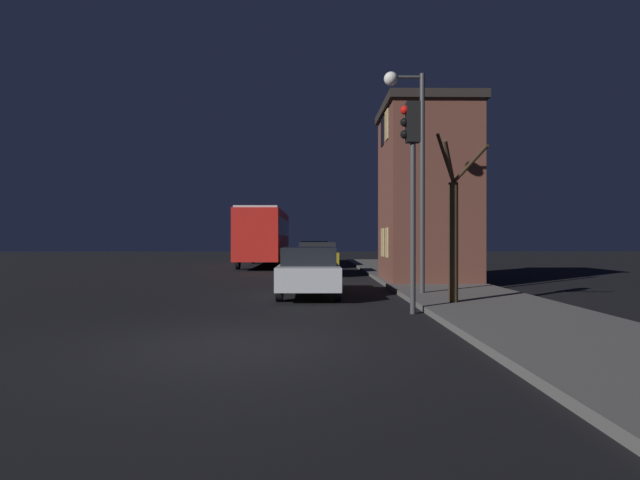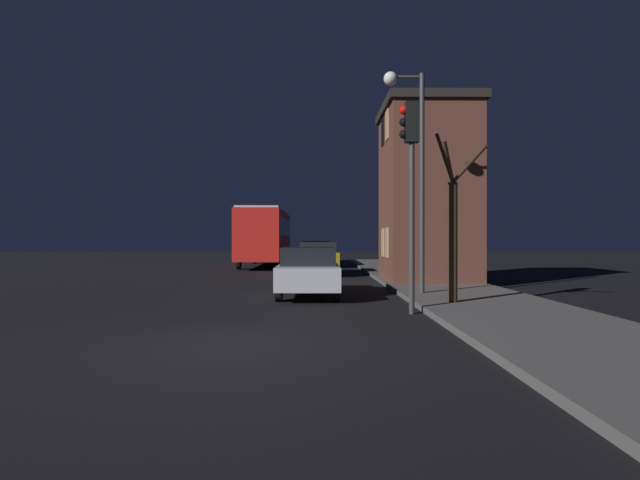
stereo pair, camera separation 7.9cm
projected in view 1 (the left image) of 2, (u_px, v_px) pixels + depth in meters
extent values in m
plane|color=black|center=(232.00, 344.00, 7.87)|extent=(120.00, 120.00, 0.00)
cube|color=#514F4C|center=(579.00, 339.00, 7.93)|extent=(3.48, 60.00, 0.14)
cube|color=brown|center=(427.00, 196.00, 18.91)|extent=(3.18, 3.99, 6.33)
cube|color=black|center=(427.00, 109.00, 18.91)|extent=(3.42, 4.23, 0.30)
cube|color=#E5C67F|center=(386.00, 243.00, 18.34)|extent=(0.03, 0.70, 1.10)
cube|color=#E5C67F|center=(382.00, 242.00, 19.45)|extent=(0.03, 0.70, 1.10)
cube|color=#E5C67F|center=(386.00, 125.00, 18.33)|extent=(0.03, 0.70, 1.10)
cube|color=black|center=(382.00, 132.00, 19.45)|extent=(0.03, 0.70, 1.10)
cylinder|color=#38383A|center=(422.00, 183.00, 14.23)|extent=(0.14, 0.14, 6.26)
cylinder|color=#38383A|center=(407.00, 77.00, 14.22)|extent=(0.90, 0.09, 0.09)
sphere|color=white|center=(391.00, 79.00, 14.22)|extent=(0.40, 0.40, 0.40)
cylinder|color=#38383A|center=(413.00, 228.00, 11.07)|extent=(0.12, 0.12, 3.81)
cube|color=black|center=(413.00, 122.00, 11.07)|extent=(0.30, 0.24, 0.90)
sphere|color=red|center=(405.00, 110.00, 11.07)|extent=(0.20, 0.20, 0.20)
sphere|color=black|center=(405.00, 122.00, 11.07)|extent=(0.20, 0.20, 0.20)
sphere|color=black|center=(405.00, 134.00, 11.07)|extent=(0.20, 0.20, 0.20)
cylinder|color=#382819|center=(453.00, 242.00, 12.10)|extent=(0.23, 0.23, 2.90)
cylinder|color=#382819|center=(470.00, 165.00, 11.60)|extent=(0.58, 1.09, 0.79)
cylinder|color=#382819|center=(449.00, 162.00, 11.73)|extent=(0.51, 0.84, 0.93)
cylinder|color=#382819|center=(445.00, 159.00, 11.92)|extent=(0.58, 0.47, 1.14)
cube|color=red|center=(265.00, 236.00, 30.78)|extent=(2.43, 10.42, 2.83)
cube|color=black|center=(265.00, 227.00, 30.78)|extent=(2.45, 9.59, 1.02)
cube|color=#B2B2B2|center=(265.00, 212.00, 30.78)|extent=(2.30, 9.90, 0.12)
cylinder|color=black|center=(286.00, 257.00, 34.18)|extent=(0.18, 0.96, 0.96)
cylinder|color=black|center=(253.00, 257.00, 34.16)|extent=(0.18, 0.96, 0.96)
cylinder|color=black|center=(279.00, 261.00, 27.41)|extent=(0.18, 0.96, 0.96)
cylinder|color=black|center=(238.00, 261.00, 27.38)|extent=(0.18, 0.96, 0.96)
cube|color=#B7BABF|center=(309.00, 275.00, 14.67)|extent=(1.71, 4.32, 0.63)
cube|color=black|center=(309.00, 256.00, 14.45)|extent=(1.51, 2.25, 0.50)
cylinder|color=black|center=(333.00, 281.00, 16.08)|extent=(0.18, 0.61, 0.61)
cylinder|color=black|center=(286.00, 281.00, 16.07)|extent=(0.18, 0.61, 0.61)
cylinder|color=black|center=(337.00, 290.00, 13.27)|extent=(0.18, 0.61, 0.61)
cylinder|color=black|center=(280.00, 290.00, 13.26)|extent=(0.18, 0.61, 0.61)
cube|color=olive|center=(317.00, 259.00, 23.61)|extent=(1.87, 4.48, 0.74)
cube|color=black|center=(317.00, 247.00, 23.38)|extent=(1.64, 2.33, 0.46)
cylinder|color=black|center=(334.00, 266.00, 25.07)|extent=(0.18, 0.67, 0.67)
cylinder|color=black|center=(300.00, 266.00, 25.05)|extent=(0.18, 0.67, 0.67)
cylinder|color=black|center=(336.00, 269.00, 22.16)|extent=(0.18, 0.67, 0.67)
cylinder|color=black|center=(298.00, 269.00, 22.14)|extent=(0.18, 0.67, 0.67)
cube|color=#B21E19|center=(314.00, 256.00, 31.00)|extent=(1.80, 4.60, 0.65)
cube|color=black|center=(314.00, 246.00, 30.77)|extent=(1.59, 2.39, 0.58)
cylinder|color=black|center=(327.00, 260.00, 32.51)|extent=(0.18, 0.64, 0.64)
cylinder|color=black|center=(302.00, 260.00, 32.49)|extent=(0.18, 0.64, 0.64)
cylinder|color=black|center=(328.00, 262.00, 29.52)|extent=(0.18, 0.64, 0.64)
cylinder|color=black|center=(301.00, 262.00, 29.50)|extent=(0.18, 0.64, 0.64)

